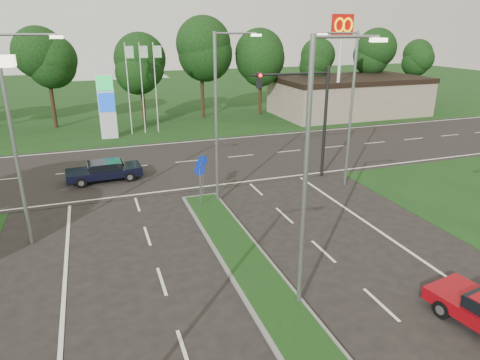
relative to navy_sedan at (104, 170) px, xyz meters
name	(u,v)px	position (x,y,z in m)	size (l,w,h in m)	color
verge_far	(131,99)	(4.95, 33.30, -0.67)	(160.00, 50.00, 0.02)	#163311
cross_road	(175,163)	(4.95, 2.30, -0.67)	(160.00, 12.00, 0.02)	black
median_kerb	(305,345)	(4.95, -17.70, -0.61)	(2.00, 26.00, 0.12)	slate
commercial_building	(349,96)	(26.95, 14.30, 1.33)	(16.00, 9.00, 4.00)	gray
streetlight_median_near	(312,166)	(5.95, -15.70, 4.41)	(2.53, 0.22, 9.00)	gray
streetlight_median_far	(220,111)	(5.95, -5.70, 4.41)	(2.53, 0.22, 9.00)	gray
streetlight_left_far	(17,133)	(-3.35, -7.70, 4.41)	(2.53, 0.22, 9.00)	gray
streetlight_right_far	(349,103)	(13.75, -5.70, 4.41)	(2.53, 0.22, 9.00)	gray
traffic_signal	(307,106)	(12.14, -3.71, 3.98)	(5.10, 0.42, 7.00)	black
median_signs	(201,172)	(4.95, -5.30, 1.05)	(1.16, 1.76, 2.38)	gray
gas_pylon	(109,102)	(1.16, 11.34, 2.53)	(5.80, 1.26, 8.00)	silver
mcdonalds_sign	(341,41)	(22.95, 10.27, 7.32)	(2.20, 0.47, 10.40)	silver
treeline_far	(142,53)	(5.05, 18.23, 6.16)	(6.00, 6.00, 9.90)	black
navy_sedan	(104,170)	(0.00, 0.00, 0.00)	(4.61, 2.08, 1.24)	black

